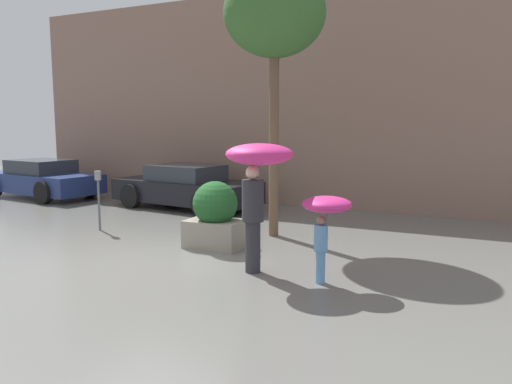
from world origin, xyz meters
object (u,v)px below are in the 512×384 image
(person_adult, at_px, (258,171))
(parked_car_far, at_px, (42,179))
(planter_box, at_px, (215,216))
(parked_car_near, at_px, (186,187))
(person_child, at_px, (326,213))
(street_tree, at_px, (275,16))
(parking_meter, at_px, (98,188))

(person_adult, height_order, parked_car_far, person_adult)
(planter_box, bearing_deg, parked_car_far, 157.95)
(parked_car_near, relative_size, parked_car_far, 1.00)
(parked_car_far, bearing_deg, planter_box, -104.98)
(person_child, distance_m, street_tree, 4.70)
(parked_car_near, relative_size, parking_meter, 3.32)
(person_child, bearing_deg, street_tree, 142.01)
(person_adult, distance_m, parked_car_near, 6.60)
(planter_box, xyz_separation_m, person_child, (2.53, -1.23, 0.45))
(parked_car_far, height_order, street_tree, street_tree)
(street_tree, bearing_deg, parked_car_far, 167.51)
(person_child, relative_size, parked_car_far, 0.30)
(person_adult, distance_m, parking_meter, 4.78)
(planter_box, bearing_deg, person_child, -25.86)
(parked_car_near, xyz_separation_m, street_tree, (3.60, -2.19, 3.87))
(parked_car_far, relative_size, parking_meter, 3.31)
(person_adult, relative_size, street_tree, 0.38)
(planter_box, height_order, street_tree, street_tree)
(parked_car_near, distance_m, parked_car_far, 5.33)
(person_child, bearing_deg, parking_meter, -179.26)
(parked_car_near, xyz_separation_m, parking_meter, (-0.07, -3.34, 0.37))
(person_adult, relative_size, parking_meter, 1.55)
(parked_car_far, bearing_deg, street_tree, -95.41)
(parked_car_near, xyz_separation_m, parked_car_far, (-5.33, -0.22, -0.00))
(parking_meter, bearing_deg, person_adult, -17.64)
(person_child, xyz_separation_m, parked_car_far, (-10.87, 4.60, -0.49))
(person_adult, height_order, parked_car_near, person_adult)
(street_tree, bearing_deg, person_child, -53.52)
(planter_box, height_order, parking_meter, parking_meter)
(person_adult, relative_size, person_child, 1.57)
(person_adult, xyz_separation_m, street_tree, (-0.84, 2.58, 2.83))
(planter_box, xyz_separation_m, person_adult, (1.43, -1.18, 1.00))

